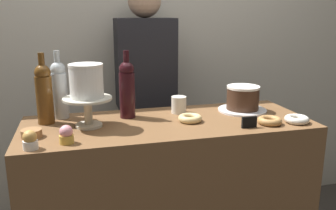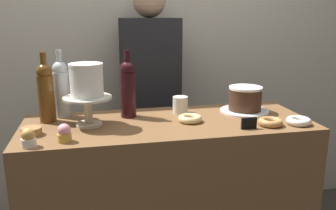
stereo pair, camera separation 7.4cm
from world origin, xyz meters
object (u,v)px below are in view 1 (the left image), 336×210
object	(u,v)px
wine_bottle_amber	(44,93)
coffee_cup_ceramic	(179,105)
barista_figure	(146,108)
wine_bottle_dark_red	(127,88)
cupcake_strawberry	(66,135)
chocolate_round_cake	(243,98)
price_sign_chalkboard	(249,122)
cake_stand_pedestal	(88,107)
cupcake_caramel	(30,140)
white_layer_cake	(86,81)
donut_glazed	(190,118)
cookie_stack	(32,133)
wine_bottle_clear	(59,89)
donut_sugar	(297,119)
donut_maple	(270,121)

from	to	relation	value
wine_bottle_amber	coffee_cup_ceramic	bearing A→B (deg)	1.59
wine_bottle_amber	barista_figure	world-z (taller)	barista_figure
wine_bottle_dark_red	cupcake_strawberry	world-z (taller)	wine_bottle_dark_red
chocolate_round_cake	price_sign_chalkboard	distance (m)	0.29
cupcake_strawberry	cake_stand_pedestal	bearing A→B (deg)	64.70
wine_bottle_dark_red	cupcake_caramel	distance (m)	0.54
cupcake_caramel	wine_bottle_amber	bearing A→B (deg)	83.69
wine_bottle_amber	cake_stand_pedestal	bearing A→B (deg)	-28.34
white_layer_cake	barista_figure	distance (m)	0.78
wine_bottle_dark_red	donut_glazed	bearing A→B (deg)	-28.38
cake_stand_pedestal	cookie_stack	distance (m)	0.26
white_layer_cake	cupcake_strawberry	bearing A→B (deg)	-115.30
chocolate_round_cake	cupcake_caramel	world-z (taller)	chocolate_round_cake
wine_bottle_clear	donut_glazed	size ratio (longest dim) A/B	2.91
cupcake_strawberry	cupcake_caramel	world-z (taller)	same
donut_sugar	donut_maple	xyz separation A→B (m)	(-0.13, 0.01, 0.00)
cookie_stack	barista_figure	size ratio (longest dim) A/B	0.05
wine_bottle_dark_red	cupcake_strawberry	distance (m)	0.43
wine_bottle_amber	donut_sugar	xyz separation A→B (m)	(1.13, -0.28, -0.13)
wine_bottle_clear	donut_glazed	distance (m)	0.64
cupcake_strawberry	donut_glazed	distance (m)	0.58
wine_bottle_amber	donut_glazed	bearing A→B (deg)	-12.34
donut_sugar	price_sign_chalkboard	bearing A→B (deg)	-176.63
coffee_cup_ceramic	cupcake_strawberry	bearing A→B (deg)	-150.00
white_layer_cake	wine_bottle_dark_red	world-z (taller)	wine_bottle_dark_red
donut_glazed	price_sign_chalkboard	xyz separation A→B (m)	(0.22, -0.16, 0.01)
white_layer_cake	cupcake_caramel	xyz separation A→B (m)	(-0.22, -0.23, -0.17)
donut_maple	cake_stand_pedestal	bearing A→B (deg)	167.95
wine_bottle_amber	donut_sugar	distance (m)	1.17
chocolate_round_cake	wine_bottle_amber	size ratio (longest dim) A/B	0.52
white_layer_cake	barista_figure	world-z (taller)	barista_figure
white_layer_cake	price_sign_chalkboard	bearing A→B (deg)	-16.08
white_layer_cake	wine_bottle_amber	world-z (taller)	wine_bottle_amber
cupcake_strawberry	coffee_cup_ceramic	xyz separation A→B (m)	(0.55, 0.32, 0.01)
wine_bottle_dark_red	donut_maple	size ratio (longest dim) A/B	2.91
wine_bottle_amber	barista_figure	bearing A→B (deg)	41.86
cake_stand_pedestal	cookie_stack	size ratio (longest dim) A/B	2.58
wine_bottle_clear	coffee_cup_ceramic	distance (m)	0.59
wine_bottle_amber	donut_maple	distance (m)	1.04
cookie_stack	barista_figure	world-z (taller)	barista_figure
donut_sugar	chocolate_round_cake	bearing A→B (deg)	120.94
coffee_cup_ceramic	donut_maple	bearing A→B (deg)	-39.71
white_layer_cake	cookie_stack	size ratio (longest dim) A/B	1.77
cookie_stack	wine_bottle_dark_red	bearing A→B (deg)	24.29
cupcake_caramel	wine_bottle_dark_red	bearing A→B (deg)	38.84
chocolate_round_cake	coffee_cup_ceramic	bearing A→B (deg)	171.78
chocolate_round_cake	wine_bottle_amber	bearing A→B (deg)	178.24
cookie_stack	price_sign_chalkboard	bearing A→B (deg)	-6.92
donut_maple	cookie_stack	xyz separation A→B (m)	(-1.04, 0.09, 0.00)
cupcake_strawberry	barista_figure	size ratio (longest dim) A/B	0.05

